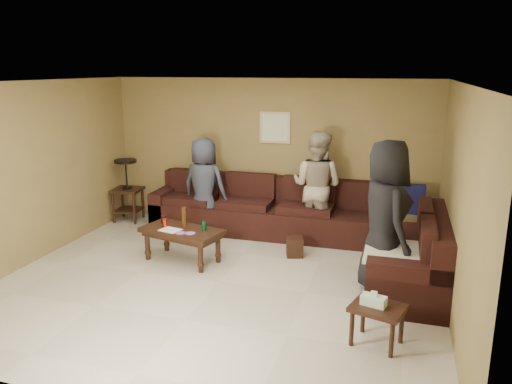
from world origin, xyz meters
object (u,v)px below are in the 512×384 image
(sectional_sofa, at_px, (304,228))
(person_right, at_px, (385,217))
(end_table_left, at_px, (127,189))
(person_left, at_px, (204,186))
(waste_bin, at_px, (295,247))
(side_table_right, at_px, (377,310))
(coffee_table, at_px, (182,234))
(person_middle, at_px, (317,186))

(sectional_sofa, relative_size, person_right, 2.49)
(end_table_left, bearing_deg, person_left, -7.12)
(waste_bin, bearing_deg, side_table_right, -58.92)
(person_left, bearing_deg, person_right, 159.96)
(end_table_left, bearing_deg, sectional_sofa, -8.97)
(end_table_left, relative_size, side_table_right, 1.86)
(coffee_table, height_order, side_table_right, coffee_table)
(waste_bin, relative_size, person_middle, 0.16)
(sectional_sofa, relative_size, side_table_right, 7.86)
(coffee_table, distance_m, waste_bin, 1.63)
(coffee_table, bearing_deg, sectional_sofa, 32.29)
(person_left, distance_m, person_middle, 1.84)
(coffee_table, distance_m, person_right, 2.80)
(end_table_left, bearing_deg, waste_bin, -15.24)
(side_table_right, bearing_deg, person_left, 136.50)
(coffee_table, xyz_separation_m, side_table_right, (2.75, -1.48, -0.04))
(end_table_left, bearing_deg, person_right, -20.52)
(side_table_right, bearing_deg, waste_bin, 121.08)
(sectional_sofa, height_order, waste_bin, sectional_sofa)
(sectional_sofa, bearing_deg, end_table_left, 171.03)
(sectional_sofa, height_order, coffee_table, sectional_sofa)
(coffee_table, xyz_separation_m, person_middle, (1.64, 1.47, 0.46))
(person_left, bearing_deg, side_table_right, 143.32)
(end_table_left, xyz_separation_m, side_table_right, (4.49, -2.98, -0.21))
(person_right, bearing_deg, sectional_sofa, 21.92)
(side_table_right, xyz_separation_m, person_middle, (-1.11, 2.95, 0.50))
(end_table_left, bearing_deg, coffee_table, -40.88)
(waste_bin, relative_size, person_right, 0.15)
(side_table_right, bearing_deg, person_right, 90.31)
(person_middle, relative_size, person_right, 0.93)
(end_table_left, height_order, person_middle, person_middle)
(sectional_sofa, relative_size, person_middle, 2.69)
(sectional_sofa, bearing_deg, person_middle, 79.81)
(coffee_table, xyz_separation_m, person_left, (-0.18, 1.31, 0.38))
(side_table_right, distance_m, person_right, 1.42)
(person_middle, height_order, person_right, person_right)
(sectional_sofa, distance_m, person_middle, 0.73)
(side_table_right, height_order, person_right, person_right)
(coffee_table, relative_size, person_right, 0.66)
(coffee_table, bearing_deg, person_left, 98.01)
(person_left, relative_size, person_right, 0.84)
(person_middle, bearing_deg, end_table_left, 15.47)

